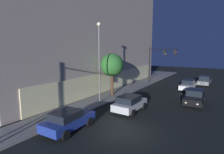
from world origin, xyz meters
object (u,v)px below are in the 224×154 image
Objects in this scene: car_silver at (130,103)px; car_white at (188,85)px; car_blue at (68,120)px; car_black at (194,97)px; traffic_light_far_corner at (159,58)px; sidewalk_tree at (112,65)px; street_lamp_sidewalk at (99,54)px; modern_building at (56,31)px; car_grey at (205,81)px.

car_white is at bearing -13.56° from car_silver.
car_blue is 6.82m from car_silver.
car_silver and car_black have the same top height.
sidewalk_tree is at bearing 168.00° from traffic_light_far_corner.
car_silver is (6.50, -2.07, 0.05)m from car_blue.
modern_building is at bearing 64.93° from street_lamp_sidewalk.
car_black is at bearing -164.81° from car_white.
traffic_light_far_corner is 12.36m from sidewalk_tree.
car_silver is 20.28m from car_grey.
traffic_light_far_corner is 1.53× the size of car_grey.
modern_building is at bearing 104.64° from car_white.
car_silver is 1.01× the size of car_white.
car_black is at bearing -38.63° from car_silver.
car_silver reaches higher than car_blue.
car_silver is 0.98× the size of car_grey.
traffic_light_far_corner reaches higher than car_blue.
car_white is at bearing -116.75° from traffic_light_far_corner.
sidewalk_tree is at bearing 14.73° from car_blue.
sidewalk_tree is at bearing 48.59° from car_silver.
traffic_light_far_corner is 1.19× the size of sidewalk_tree.
street_lamp_sidewalk is 2.11× the size of car_silver.
car_silver is 0.90× the size of car_black.
car_blue is (-22.91, -0.28, -4.08)m from traffic_light_far_corner.
street_lamp_sidewalk is at bearing 150.94° from car_white.
street_lamp_sidewalk reaches higher than car_white.
modern_building is 6.00× the size of sidewalk_tree.
car_grey is at bearing -63.94° from modern_building.
modern_building reaches higher than car_white.
car_grey is (15.30, -9.96, -3.38)m from sidewalk_tree.
sidewalk_tree is (-3.26, -14.66, -5.65)m from modern_building.
traffic_light_far_corner is 1.41× the size of car_black.
traffic_light_far_corner is 0.74× the size of street_lamp_sidewalk.
traffic_light_far_corner is at bearing 0.71° from car_blue.
car_grey reaches higher than car_silver.
traffic_light_far_corner is at bearing 8.17° from car_silver.
street_lamp_sidewalk is 21.89m from car_grey.
street_lamp_sidewalk reaches higher than car_black.
modern_building is 7.66× the size of car_blue.
car_black is (6.50, -5.20, -0.04)m from car_silver.
car_black is 7.33m from car_white.
car_blue is 0.93× the size of car_black.
car_black is (13.00, -7.27, 0.01)m from car_blue.
street_lamp_sidewalk is 6.38m from car_silver.
traffic_light_far_corner is 9.02m from car_grey.
sidewalk_tree is at bearing 11.97° from street_lamp_sidewalk.
car_silver is at bearing -111.21° from modern_building.
car_blue is at bearing 150.79° from car_black.
car_silver reaches higher than car_white.
car_white is at bearing -29.06° from street_lamp_sidewalk.
traffic_light_far_corner is 1.57× the size of car_white.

